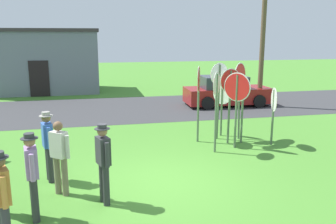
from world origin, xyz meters
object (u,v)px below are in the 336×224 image
(stop_sign_low_front, at_px, (230,93))
(person_near_signs, at_px, (60,154))
(parked_car_on_street, at_px, (226,92))
(stop_sign_center_cluster, at_px, (222,101))
(person_in_teal, at_px, (2,197))
(stop_sign_far_back, at_px, (243,100))
(stop_sign_nearest, at_px, (237,96))
(stop_sign_leaning_left, at_px, (240,86))
(stop_sign_leaning_right, at_px, (216,99))
(person_in_dark_shirt, at_px, (32,172))
(stop_sign_tallest, at_px, (274,107))
(person_in_blue, at_px, (103,159))
(stop_sign_rear_left, at_px, (199,90))
(stop_sign_rear_right, at_px, (219,88))
(person_holding_notes, at_px, (48,142))
(utility_pole, at_px, (264,11))

(stop_sign_low_front, relative_size, person_near_signs, 1.47)
(parked_car_on_street, relative_size, stop_sign_center_cluster, 2.33)
(person_in_teal, bearing_deg, stop_sign_far_back, 37.90)
(stop_sign_nearest, distance_m, person_in_teal, 7.33)
(stop_sign_leaning_left, bearing_deg, stop_sign_leaning_right, -136.58)
(stop_sign_leaning_right, bearing_deg, stop_sign_center_cluster, 63.84)
(person_in_dark_shirt, relative_size, person_in_teal, 1.00)
(parked_car_on_street, distance_m, stop_sign_tallest, 6.78)
(stop_sign_leaning_left, relative_size, person_in_dark_shirt, 1.51)
(parked_car_on_street, xyz_separation_m, person_in_blue, (-6.50, -9.66, 0.30))
(stop_sign_rear_left, height_order, stop_sign_nearest, stop_sign_rear_left)
(stop_sign_leaning_left, bearing_deg, person_near_signs, -149.83)
(stop_sign_leaning_right, bearing_deg, person_in_teal, -140.76)
(person_near_signs, relative_size, person_in_teal, 0.97)
(stop_sign_tallest, relative_size, person_near_signs, 1.12)
(stop_sign_leaning_right, xyz_separation_m, stop_sign_rear_left, (-0.20, 1.15, 0.11))
(stop_sign_nearest, relative_size, stop_sign_leaning_left, 0.91)
(stop_sign_low_front, relative_size, person_in_blue, 1.43)
(stop_sign_low_front, xyz_separation_m, stop_sign_center_cluster, (0.10, 0.95, -0.44))
(stop_sign_far_back, height_order, stop_sign_rear_left, stop_sign_rear_left)
(stop_sign_leaning_right, bearing_deg, stop_sign_far_back, 31.59)
(stop_sign_rear_right, xyz_separation_m, person_holding_notes, (-5.25, -2.55, -0.81))
(stop_sign_far_back, relative_size, person_in_blue, 1.22)
(utility_pole, distance_m, stop_sign_leaning_right, 8.49)
(stop_sign_center_cluster, xyz_separation_m, person_in_teal, (-5.89, -5.82, -0.28))
(person_near_signs, bearing_deg, stop_sign_tallest, 20.13)
(utility_pole, distance_m, person_near_signs, 12.94)
(stop_sign_low_front, height_order, person_in_teal, stop_sign_low_front)
(person_holding_notes, bearing_deg, stop_sign_rear_left, 27.94)
(person_holding_notes, height_order, person_in_teal, same)
(parked_car_on_street, distance_m, stop_sign_leaning_left, 6.14)
(person_holding_notes, bearing_deg, stop_sign_far_back, 18.45)
(stop_sign_rear_left, height_order, person_holding_notes, stop_sign_rear_left)
(utility_pole, relative_size, stop_sign_rear_right, 3.41)
(stop_sign_tallest, height_order, stop_sign_rear_right, stop_sign_rear_right)
(stop_sign_center_cluster, relative_size, person_in_teal, 1.07)
(stop_sign_leaning_right, distance_m, person_in_blue, 4.42)
(stop_sign_rear_left, height_order, stop_sign_center_cluster, stop_sign_rear_left)
(stop_sign_leaning_right, relative_size, person_in_teal, 1.42)
(stop_sign_leaning_left, relative_size, person_holding_notes, 1.51)
(stop_sign_far_back, relative_size, stop_sign_leaning_left, 0.81)
(person_in_blue, distance_m, person_in_teal, 2.17)
(stop_sign_low_front, height_order, person_holding_notes, stop_sign_low_front)
(utility_pole, bearing_deg, person_holding_notes, -140.66)
(parked_car_on_street, distance_m, stop_sign_center_cluster, 5.75)
(stop_sign_tallest, height_order, stop_sign_leaning_right, stop_sign_leaning_right)
(person_holding_notes, xyz_separation_m, person_in_teal, (-0.37, -2.90, 0.00))
(parked_car_on_street, xyz_separation_m, stop_sign_tallest, (-1.04, -6.68, 0.60))
(stop_sign_rear_right, bearing_deg, utility_pole, 51.29)
(stop_sign_rear_left, xyz_separation_m, stop_sign_nearest, (0.96, -0.88, -0.10))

